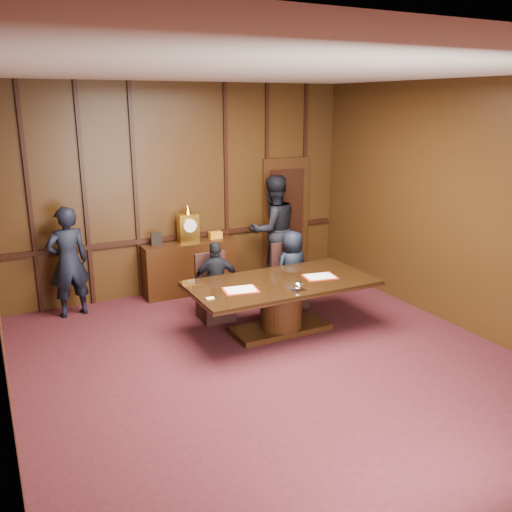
# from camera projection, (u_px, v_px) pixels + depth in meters

# --- Properties ---
(room) EXTENTS (7.00, 7.04, 3.50)m
(room) POSITION_uv_depth(u_px,v_px,m) (284.00, 232.00, 6.28)
(room) COLOR black
(room) RESTS_ON ground
(sideboard) EXTENTS (1.60, 0.45, 1.54)m
(sideboard) POSITION_uv_depth(u_px,v_px,m) (190.00, 265.00, 9.27)
(sideboard) COLOR black
(sideboard) RESTS_ON ground
(conference_table) EXTENTS (2.62, 1.32, 0.76)m
(conference_table) POSITION_uv_depth(u_px,v_px,m) (281.00, 298.00, 7.66)
(conference_table) COLOR black
(conference_table) RESTS_ON ground
(folder_left) EXTENTS (0.51, 0.40, 0.02)m
(folder_left) POSITION_uv_depth(u_px,v_px,m) (240.00, 290.00, 7.21)
(folder_left) COLOR maroon
(folder_left) RESTS_ON conference_table
(folder_right) EXTENTS (0.51, 0.40, 0.02)m
(folder_right) POSITION_uv_depth(u_px,v_px,m) (320.00, 277.00, 7.76)
(folder_right) COLOR maroon
(folder_right) RESTS_ON conference_table
(inkstand) EXTENTS (0.20, 0.14, 0.12)m
(inkstand) POSITION_uv_depth(u_px,v_px,m) (298.00, 287.00, 7.19)
(inkstand) COLOR white
(inkstand) RESTS_ON conference_table
(notepad) EXTENTS (0.11, 0.08, 0.01)m
(notepad) POSITION_uv_depth(u_px,v_px,m) (210.00, 298.00, 6.91)
(notepad) COLOR #EDEC74
(notepad) RESTS_ON conference_table
(chair_left) EXTENTS (0.49, 0.49, 0.99)m
(chair_left) POSITION_uv_depth(u_px,v_px,m) (215.00, 300.00, 8.19)
(chair_left) COLOR black
(chair_left) RESTS_ON ground
(chair_right) EXTENTS (0.50, 0.50, 0.99)m
(chair_right) POSITION_uv_depth(u_px,v_px,m) (289.00, 287.00, 8.76)
(chair_right) COLOR black
(chair_right) RESTS_ON ground
(signatory_left) EXTENTS (0.77, 0.49, 1.22)m
(signatory_left) POSITION_uv_depth(u_px,v_px,m) (217.00, 282.00, 8.04)
(signatory_left) COLOR black
(signatory_left) RESTS_ON ground
(signatory_right) EXTENTS (0.65, 0.46, 1.24)m
(signatory_right) POSITION_uv_depth(u_px,v_px,m) (292.00, 269.00, 8.60)
(signatory_right) COLOR black
(signatory_right) RESTS_ON ground
(witness_left) EXTENTS (0.67, 0.49, 1.71)m
(witness_left) POSITION_uv_depth(u_px,v_px,m) (68.00, 262.00, 8.17)
(witness_left) COLOR black
(witness_left) RESTS_ON ground
(witness_right) EXTENTS (0.99, 0.79, 1.96)m
(witness_right) POSITION_uv_depth(u_px,v_px,m) (273.00, 230.00, 9.67)
(witness_right) COLOR black
(witness_right) RESTS_ON ground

